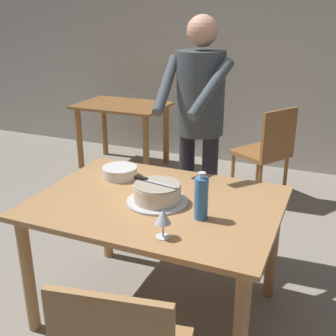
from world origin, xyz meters
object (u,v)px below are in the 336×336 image
water_bottle (201,198)px  person_cutting_cake (199,115)px  plate_stack (120,172)px  wine_glass_near (163,217)px  background_chair_0 (267,149)px  main_dining_table (157,218)px  cake_knife (146,180)px  background_table (123,118)px  cake_on_platter (157,194)px

water_bottle → person_cutting_cake: size_ratio=0.15×
plate_stack → wine_glass_near: (0.55, -0.58, 0.07)m
plate_stack → wine_glass_near: size_ratio=1.53×
background_chair_0 → main_dining_table: bearing=-97.8°
person_cutting_cake → background_chair_0: 1.41m
cake_knife → water_bottle: size_ratio=1.08×
wine_glass_near → background_chair_0: 2.35m
cake_knife → wine_glass_near: bearing=-54.1°
main_dining_table → wine_glass_near: wine_glass_near is taller
main_dining_table → background_table: (-1.43, 2.20, -0.06)m
main_dining_table → plate_stack: 0.45m
cake_on_platter → person_cutting_cake: (-0.02, 0.73, 0.27)m
cake_knife → plate_stack: cake_knife is taller
person_cutting_cake → cake_knife: bearing=-94.2°
main_dining_table → background_chair_0: size_ratio=1.50×
cake_knife → plate_stack: bearing=142.3°
background_table → cake_on_platter: bearing=-57.0°
wine_glass_near → water_bottle: water_bottle is taller
main_dining_table → wine_glass_near: bearing=-61.4°
cake_on_platter → background_table: (-1.44, 2.22, -0.22)m
cake_on_platter → water_bottle: 0.30m
background_chair_0 → wine_glass_near: bearing=-91.8°
water_bottle → cake_knife: bearing=164.4°
water_bottle → background_table: bearing=126.8°
cake_on_platter → wine_glass_near: (0.18, -0.33, 0.05)m
cake_knife → water_bottle: 0.36m
cake_on_platter → plate_stack: size_ratio=1.55×
cake_knife → background_table: (-1.37, 2.21, -0.29)m
person_cutting_cake → cake_on_platter: bearing=-88.6°
background_table → plate_stack: bearing=-61.5°
cake_knife → background_table: cake_knife is taller
cake_knife → background_table: 2.62m
wine_glass_near → cake_knife: bearing=125.9°
main_dining_table → person_cutting_cake: (-0.00, 0.71, 0.44)m
background_chair_0 → cake_knife: bearing=-99.4°
water_bottle → person_cutting_cake: 0.89m
main_dining_table → wine_glass_near: size_ratio=9.37×
background_table → person_cutting_cake: bearing=-46.3°
plate_stack → person_cutting_cake: (0.35, 0.48, 0.29)m
cake_on_platter → wine_glass_near: wine_glass_near is taller
cake_on_platter → person_cutting_cake: 0.78m
person_cutting_cake → water_bottle: bearing=-69.9°
main_dining_table → water_bottle: bearing=-20.1°
wine_glass_near → water_bottle: (0.10, 0.25, 0.01)m
cake_on_platter → background_table: cake_on_platter is taller
plate_stack → cake_knife: bearing=-37.7°
person_cutting_cake → background_table: 2.12m
main_dining_table → cake_on_platter: cake_on_platter is taller
cake_on_platter → water_bottle: (0.28, -0.09, 0.06)m
water_bottle → main_dining_table: bearing=159.9°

